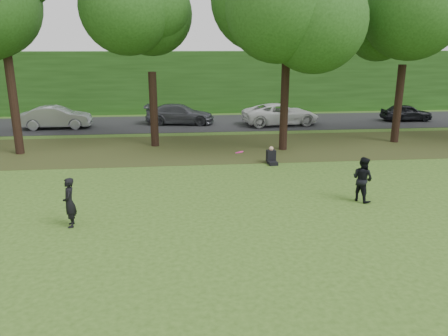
# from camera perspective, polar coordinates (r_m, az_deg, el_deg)

# --- Properties ---
(ground) EXTENTS (120.00, 120.00, 0.00)m
(ground) POSITION_cam_1_polar(r_m,az_deg,el_deg) (12.02, 2.53, -11.70)
(ground) COLOR #2E4C18
(ground) RESTS_ON ground
(leaf_litter) EXTENTS (60.00, 7.00, 0.01)m
(leaf_litter) POSITION_cam_1_polar(r_m,az_deg,el_deg) (24.23, -1.96, 2.62)
(leaf_litter) COLOR #3F2E16
(leaf_litter) RESTS_ON ground
(street) EXTENTS (70.00, 7.00, 0.02)m
(street) POSITION_cam_1_polar(r_m,az_deg,el_deg) (32.06, -2.98, 5.89)
(street) COLOR black
(street) RESTS_ON ground
(far_hedge) EXTENTS (70.00, 3.00, 5.00)m
(far_hedge) POSITION_cam_1_polar(r_m,az_deg,el_deg) (37.69, -3.53, 11.19)
(far_hedge) COLOR #1E4212
(far_hedge) RESTS_ON ground
(player_left) EXTENTS (0.48, 0.64, 1.59)m
(player_left) POSITION_cam_1_polar(r_m,az_deg,el_deg) (14.50, -19.54, -4.27)
(player_left) COLOR black
(player_left) RESTS_ON ground
(player_right) EXTENTS (0.96, 1.02, 1.66)m
(player_right) POSITION_cam_1_polar(r_m,az_deg,el_deg) (16.66, 17.63, -1.39)
(player_right) COLOR black
(player_right) RESTS_ON ground
(parked_cars) EXTENTS (37.37, 3.84, 1.51)m
(parked_cars) POSITION_cam_1_polar(r_m,az_deg,el_deg) (30.94, -4.71, 6.85)
(parked_cars) COLOR black
(parked_cars) RESTS_ON street
(frisbee) EXTENTS (0.35, 0.34, 0.11)m
(frisbee) POSITION_cam_1_polar(r_m,az_deg,el_deg) (14.68, 2.02, 2.07)
(frisbee) COLOR #E31384
(frisbee) RESTS_ON ground
(seated_person) EXTENTS (0.47, 0.76, 0.83)m
(seated_person) POSITION_cam_1_polar(r_m,az_deg,el_deg) (21.15, 6.22, 1.41)
(seated_person) COLOR black
(seated_person) RESTS_ON ground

